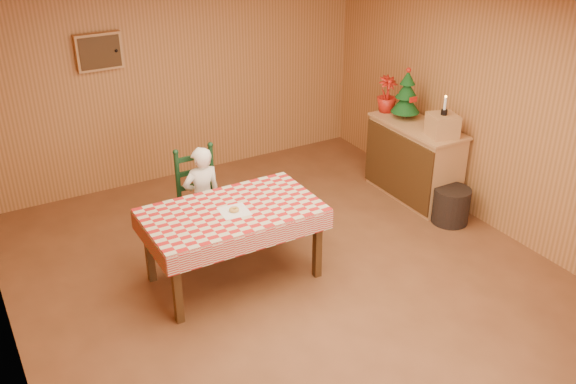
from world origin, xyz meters
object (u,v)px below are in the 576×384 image
(seated_child, at_px, (203,197))
(storage_bin, at_px, (451,206))
(shelf_unit, at_px, (414,161))
(crate, at_px, (443,125))
(christmas_tree, at_px, (406,96))
(ladder_chair, at_px, (201,200))
(dining_table, at_px, (232,217))

(seated_child, distance_m, storage_bin, 2.79)
(seated_child, bearing_deg, shelf_unit, 175.49)
(crate, relative_size, christmas_tree, 0.48)
(ladder_chair, xyz_separation_m, seated_child, (0.00, -0.06, 0.06))
(dining_table, bearing_deg, storage_bin, -4.53)
(storage_bin, bearing_deg, ladder_chair, 159.15)
(shelf_unit, xyz_separation_m, crate, (0.01, -0.40, 0.59))
(ladder_chair, relative_size, crate, 3.60)
(christmas_tree, bearing_deg, crate, -90.00)
(dining_table, relative_size, storage_bin, 4.00)
(dining_table, bearing_deg, crate, 2.61)
(shelf_unit, relative_size, crate, 4.13)
(christmas_tree, bearing_deg, dining_table, -163.81)
(shelf_unit, bearing_deg, christmas_tree, 88.02)
(ladder_chair, bearing_deg, dining_table, -90.00)
(dining_table, relative_size, ladder_chair, 1.53)
(ladder_chair, relative_size, christmas_tree, 1.74)
(storage_bin, bearing_deg, crate, 82.12)
(shelf_unit, xyz_separation_m, christmas_tree, (0.01, 0.25, 0.74))
(storage_bin, bearing_deg, christmas_tree, 87.34)
(dining_table, relative_size, seated_child, 1.47)
(ladder_chair, relative_size, seated_child, 0.96)
(crate, bearing_deg, shelf_unit, 91.23)
(seated_child, bearing_deg, crate, 167.08)
(ladder_chair, xyz_separation_m, christmas_tree, (2.65, -0.02, 0.71))
(crate, height_order, christmas_tree, christmas_tree)
(crate, bearing_deg, storage_bin, -97.88)
(christmas_tree, relative_size, storage_bin, 1.50)
(crate, xyz_separation_m, christmas_tree, (-0.00, 0.65, 0.16))
(seated_child, height_order, storage_bin, seated_child)
(seated_child, xyz_separation_m, christmas_tree, (2.65, 0.04, 0.65))
(ladder_chair, distance_m, seated_child, 0.08)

